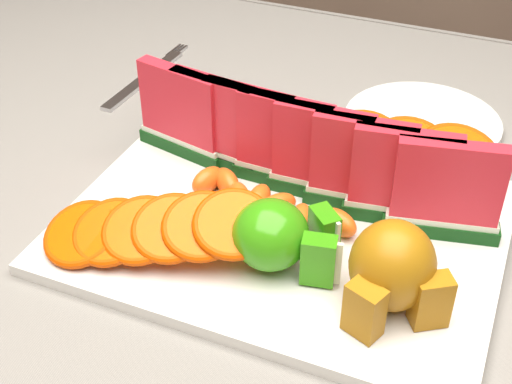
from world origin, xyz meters
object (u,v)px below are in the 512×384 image
Objects in this scene: platter at (284,226)px; side_plate at (422,122)px; apple_cluster at (279,237)px; fork at (147,77)px; pear_cluster at (393,270)px.

side_plate is at bearing 71.62° from platter.
apple_cluster reaches higher than fork.
platter is 0.35m from fork.
apple_cluster reaches higher than side_plate.
apple_cluster is 1.16× the size of pear_cluster.
platter is at bearing -108.38° from side_plate.
pear_cluster reaches higher than platter.
pear_cluster is at bearing -36.34° from fork.
side_plate is (-0.04, 0.31, -0.05)m from pear_cluster.
platter is 2.01× the size of side_plate.
pear_cluster reaches higher than fork.
pear_cluster is 0.49m from fork.
pear_cluster is at bearing -83.13° from side_plate.
apple_cluster is at bearing -101.83° from side_plate.
side_plate is at bearing 3.37° from fork.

